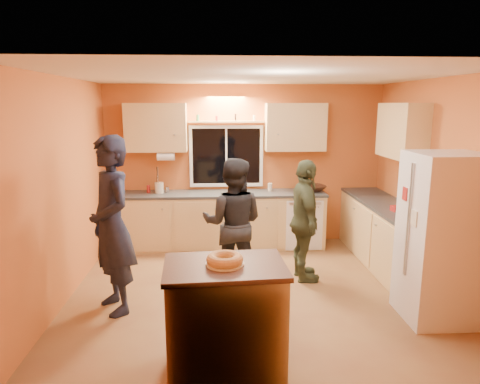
{
  "coord_description": "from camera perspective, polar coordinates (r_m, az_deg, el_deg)",
  "views": [
    {
      "loc": [
        -0.49,
        -4.98,
        2.28
      ],
      "look_at": [
        -0.17,
        0.4,
        1.17
      ],
      "focal_mm": 32.0,
      "sensor_mm": 36.0,
      "label": 1
    }
  ],
  "objects": [
    {
      "name": "ground",
      "position": [
        5.5,
        2.05,
        -12.92
      ],
      "size": [
        4.5,
        4.5,
        0.0
      ],
      "primitive_type": "plane",
      "color": "brown",
      "rests_on": "ground"
    },
    {
      "name": "room_shell",
      "position": [
        5.46,
        3.02,
        4.63
      ],
      "size": [
        4.54,
        4.04,
        2.61
      ],
      "color": "#BA662F",
      "rests_on": "ground"
    },
    {
      "name": "back_counter",
      "position": [
        6.94,
        0.87,
        -3.68
      ],
      "size": [
        4.23,
        0.62,
        0.9
      ],
      "color": "#E2B976",
      "rests_on": "ground"
    },
    {
      "name": "right_counter",
      "position": [
        6.27,
        19.78,
        -6.08
      ],
      "size": [
        0.62,
        1.84,
        0.9
      ],
      "color": "#E2B976",
      "rests_on": "ground"
    },
    {
      "name": "refrigerator",
      "position": [
        5.0,
        25.29,
        -5.57
      ],
      "size": [
        0.72,
        0.7,
        1.8
      ],
      "primitive_type": "cube",
      "color": "silver",
      "rests_on": "ground"
    },
    {
      "name": "island",
      "position": [
        3.8,
        -1.99,
        -16.42
      ],
      "size": [
        1.05,
        0.74,
        0.98
      ],
      "rotation": [
        0.0,
        0.0,
        0.06
      ],
      "color": "#E2B976",
      "rests_on": "ground"
    },
    {
      "name": "bundt_pastry",
      "position": [
        3.58,
        -2.05,
        -8.96
      ],
      "size": [
        0.31,
        0.31,
        0.09
      ],
      "primitive_type": "torus",
      "color": "#B6884A",
      "rests_on": "island"
    },
    {
      "name": "person_left",
      "position": [
        4.88,
        -16.73,
        -4.31
      ],
      "size": [
        0.78,
        0.86,
        1.97
      ],
      "primitive_type": "imported",
      "rotation": [
        0.0,
        0.0,
        -1.01
      ],
      "color": "black",
      "rests_on": "ground"
    },
    {
      "name": "person_center",
      "position": [
        5.36,
        -0.94,
        -4.19
      ],
      "size": [
        0.89,
        0.75,
        1.64
      ],
      "primitive_type": "imported",
      "rotation": [
        0.0,
        0.0,
        2.96
      ],
      "color": "black",
      "rests_on": "ground"
    },
    {
      "name": "person_right",
      "position": [
        5.61,
        8.63,
        -3.84
      ],
      "size": [
        0.41,
        0.95,
        1.6
      ],
      "primitive_type": "imported",
      "rotation": [
        0.0,
        0.0,
        1.59
      ],
      "color": "#363E27",
      "rests_on": "ground"
    },
    {
      "name": "mixing_bowl",
      "position": [
        7.04,
        9.71,
        0.52
      ],
      "size": [
        0.47,
        0.47,
        0.1
      ],
      "primitive_type": "imported",
      "rotation": [
        0.0,
        0.0,
        0.22
      ],
      "color": "black",
      "rests_on": "back_counter"
    },
    {
      "name": "utensil_crock",
      "position": [
        6.89,
        -10.73,
        0.56
      ],
      "size": [
        0.14,
        0.14,
        0.17
      ],
      "primitive_type": "cylinder",
      "color": "beige",
      "rests_on": "back_counter"
    },
    {
      "name": "potted_plant",
      "position": [
        5.58,
        21.74,
        -1.89
      ],
      "size": [
        0.31,
        0.27,
        0.32
      ],
      "primitive_type": "imported",
      "rotation": [
        0.0,
        0.0,
        0.1
      ],
      "color": "gray",
      "rests_on": "right_counter"
    },
    {
      "name": "red_box",
      "position": [
        6.0,
        20.28,
        -2.08
      ],
      "size": [
        0.18,
        0.15,
        0.07
      ],
      "primitive_type": "cube",
      "rotation": [
        0.0,
        0.0,
        0.17
      ],
      "color": "maroon",
      "rests_on": "right_counter"
    }
  ]
}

